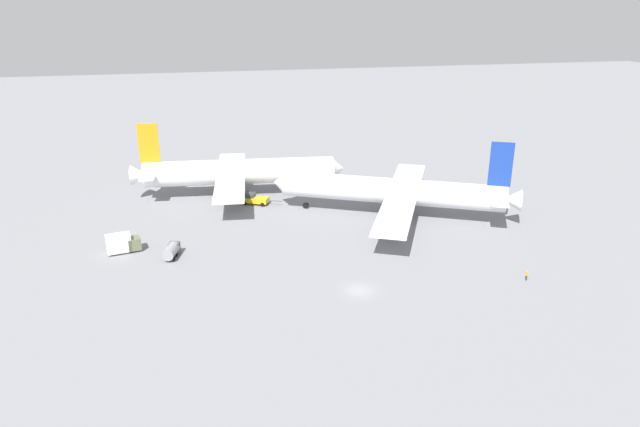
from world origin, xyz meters
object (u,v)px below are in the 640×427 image
(pushback_tug, at_px, (254,199))
(gse_fuel_bowser_stubby, at_px, (172,250))
(ground_crew_marshaller_foreground, at_px, (527,275))
(airliner_at_gate_left, at_px, (238,172))
(airliner_being_pushed, at_px, (393,191))
(gse_catering_truck_tall, at_px, (123,243))

(pushback_tug, xyz_separation_m, gse_fuel_bowser_stubby, (-17.58, -24.79, 0.17))
(pushback_tug, relative_size, ground_crew_marshaller_foreground, 5.01)
(airliner_at_gate_left, relative_size, gse_fuel_bowser_stubby, 9.31)
(airliner_at_gate_left, distance_m, airliner_being_pushed, 36.54)
(gse_catering_truck_tall, bearing_deg, airliner_at_gate_left, 49.60)
(ground_crew_marshaller_foreground, bearing_deg, airliner_being_pushed, 108.40)
(airliner_being_pushed, relative_size, ground_crew_marshaller_foreground, 27.84)
(airliner_being_pushed, xyz_separation_m, pushback_tug, (-27.41, 13.82, -4.15))
(airliner_at_gate_left, bearing_deg, ground_crew_marshaller_foreground, -52.55)
(airliner_at_gate_left, distance_m, gse_fuel_bowser_stubby, 35.20)
(airliner_at_gate_left, height_order, airliner_being_pushed, airliner_at_gate_left)
(airliner_being_pushed, xyz_separation_m, gse_catering_truck_tall, (-53.52, -6.80, -3.56))
(gse_fuel_bowser_stubby, height_order, ground_crew_marshaller_foreground, gse_fuel_bowser_stubby)
(gse_fuel_bowser_stubby, bearing_deg, gse_catering_truck_tall, 154.00)
(pushback_tug, bearing_deg, gse_fuel_bowser_stubby, -125.34)
(airliner_at_gate_left, relative_size, airliner_being_pushed, 1.01)
(gse_fuel_bowser_stubby, bearing_deg, ground_crew_marshaller_foreground, -21.50)
(airliner_being_pushed, height_order, gse_fuel_bowser_stubby, airliner_being_pushed)
(airliner_at_gate_left, height_order, pushback_tug, airliner_at_gate_left)
(gse_fuel_bowser_stubby, bearing_deg, pushback_tug, 54.66)
(gse_fuel_bowser_stubby, bearing_deg, airliner_being_pushed, 13.70)
(airliner_at_gate_left, height_order, gse_catering_truck_tall, airliner_at_gate_left)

